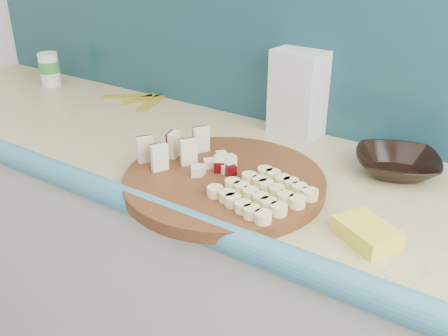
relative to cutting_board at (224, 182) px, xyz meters
name	(u,v)px	position (x,y,z in m)	size (l,w,h in m)	color
kitchen_counter	(191,281)	(-0.21, 0.14, -0.47)	(2.20, 0.63, 0.91)	beige
backsplash	(245,32)	(-0.21, 0.42, 0.24)	(2.20, 0.02, 0.50)	teal
cutting_board	(224,182)	(0.00, 0.00, 0.00)	(0.45, 0.45, 0.03)	#46240F
apple_wedges	(174,148)	(-0.14, 0.00, 0.04)	(0.12, 0.18, 0.06)	#EFE5BF
apple_chunks	(216,167)	(-0.03, 0.01, 0.03)	(0.08, 0.08, 0.02)	beige
banana_slices	(263,193)	(0.12, -0.03, 0.02)	(0.20, 0.20, 0.02)	#FEF09B
brown_bowl	(397,164)	(0.30, 0.28, 0.01)	(0.19, 0.19, 0.05)	black
flour_bag	(298,93)	(-0.01, 0.38, 0.10)	(0.14, 0.10, 0.23)	silver
canister	(49,69)	(-0.95, 0.29, 0.05)	(0.07, 0.07, 0.12)	white
sponge	(367,232)	(0.34, -0.02, 0.00)	(0.11, 0.08, 0.03)	#FFF943
banana_peel	(142,99)	(-0.57, 0.35, -0.01)	(0.22, 0.19, 0.01)	gold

